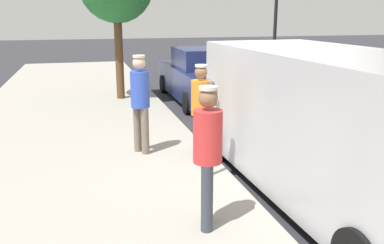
{
  "coord_description": "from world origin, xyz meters",
  "views": [
    {
      "loc": [
        3.23,
        6.91,
        2.65
      ],
      "look_at": [
        1.65,
        0.99,
        1.05
      ],
      "focal_mm": 38.84,
      "sensor_mm": 36.0,
      "label": 1
    }
  ],
  "objects": [
    {
      "name": "pedestrian_in_red",
      "position": [
        1.88,
        2.55,
        1.14
      ],
      "size": [
        0.34,
        0.35,
        1.72
      ],
      "color": "#383D47",
      "rests_on": "sidewalk_slab"
    },
    {
      "name": "parked_sedan_behind",
      "position": [
        -0.37,
        -5.38,
        0.75
      ],
      "size": [
        1.95,
        4.4,
        1.65
      ],
      "color": "navy",
      "rests_on": "ground"
    },
    {
      "name": "parking_meter_near",
      "position": [
        1.35,
        0.99,
        1.18
      ],
      "size": [
        0.14,
        0.18,
        1.52
      ],
      "color": "gray",
      "rests_on": "sidewalk_slab"
    },
    {
      "name": "ground_plane",
      "position": [
        0.0,
        0.0,
        0.0
      ],
      "size": [
        80.0,
        80.0,
        0.0
      ],
      "primitive_type": "plane",
      "color": "#2D2D33"
    },
    {
      "name": "pedestrian_in_blue",
      "position": [
        2.24,
        -0.43,
        1.19
      ],
      "size": [
        0.34,
        0.34,
        1.8
      ],
      "color": "#726656",
      "rests_on": "sidewalk_slab"
    },
    {
      "name": "pedestrian_in_orange",
      "position": [
        1.28,
        0.2,
        1.11
      ],
      "size": [
        0.34,
        0.36,
        1.67
      ],
      "color": "#4C608C",
      "rests_on": "sidewalk_slab"
    },
    {
      "name": "parked_van",
      "position": [
        -0.15,
        1.85,
        1.15
      ],
      "size": [
        2.22,
        5.24,
        2.15
      ],
      "color": "#BCBCC1",
      "rests_on": "ground"
    },
    {
      "name": "sidewalk_slab",
      "position": [
        3.5,
        0.0,
        0.07
      ],
      "size": [
        5.0,
        32.0,
        0.15
      ],
      "primitive_type": "cube",
      "color": "#9E998E",
      "rests_on": "ground"
    }
  ]
}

